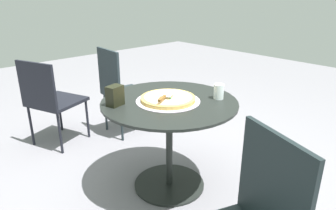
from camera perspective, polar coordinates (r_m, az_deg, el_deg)
The scene contains 8 objects.
ground_plane at distance 2.51m, azimuth 0.23°, elevation -14.55°, with size 10.00×10.00×0.00m, color slate.
patio_table at distance 2.25m, azimuth 0.25°, elevation -3.67°, with size 0.97×0.97×0.71m.
pizza_on_tray at distance 2.17m, azimuth 0.01°, elevation 1.14°, with size 0.45×0.45×0.05m.
pizza_server at distance 2.10m, azimuth -0.64°, elevation 1.58°, with size 0.14×0.21×0.02m.
drinking_cup at distance 2.23m, azimuth 9.39°, elevation 2.49°, with size 0.07×0.07×0.11m, color white.
napkin_dispenser at distance 2.10m, azimuth -9.82°, elevation 1.71°, with size 0.11×0.08×0.14m, color black.
patio_chair_near at distance 3.10m, azimuth -21.08°, elevation 1.35°, with size 0.56×0.56×0.86m.
patio_chair_corner at distance 3.18m, azimuth -9.10°, elevation 3.41°, with size 0.42×0.42×0.91m.
Camera 1 is at (-1.50, 1.40, 1.45)m, focal length 32.87 mm.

